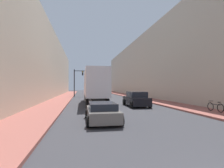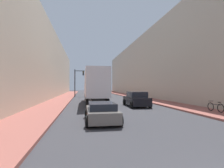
# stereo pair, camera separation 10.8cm
# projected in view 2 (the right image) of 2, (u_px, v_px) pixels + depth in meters

# --- Properties ---
(sidewalk_right) EXTENTS (3.33, 80.00, 0.15)m
(sidewalk_right) POSITION_uv_depth(u_px,v_px,m) (139.00, 98.00, 32.94)
(sidewalk_right) COLOR #9E564C
(sidewalk_right) RESTS_ON ground
(sidewalk_left) EXTENTS (3.33, 80.00, 0.15)m
(sidewalk_left) POSITION_uv_depth(u_px,v_px,m) (63.00, 99.00, 30.60)
(sidewalk_left) COLOR #9E564C
(sidewalk_left) RESTS_ON ground
(building_right) EXTENTS (6.00, 80.00, 13.02)m
(building_right) POSITION_uv_depth(u_px,v_px,m) (162.00, 64.00, 33.79)
(building_right) COLOR #BCB29E
(building_right) RESTS_ON ground
(building_left) EXTENTS (6.00, 80.00, 12.58)m
(building_left) POSITION_uv_depth(u_px,v_px,m) (35.00, 63.00, 29.89)
(building_left) COLOR beige
(building_left) RESTS_ON ground
(semi_truck) EXTENTS (2.40, 12.62, 4.18)m
(semi_truck) POSITION_uv_depth(u_px,v_px,m) (94.00, 86.00, 22.41)
(semi_truck) COLOR silver
(semi_truck) RESTS_ON ground
(sedan_car) EXTENTS (2.08, 4.21, 1.23)m
(sedan_car) POSITION_uv_depth(u_px,v_px,m) (101.00, 112.00, 11.20)
(sedan_car) COLOR slate
(sedan_car) RESTS_ON ground
(suv_car) EXTENTS (2.22, 4.49, 1.66)m
(suv_car) POSITION_uv_depth(u_px,v_px,m) (136.00, 99.00, 19.56)
(suv_car) COLOR black
(suv_car) RESTS_ON ground
(traffic_signal_gantry) EXTENTS (5.44, 0.35, 5.87)m
(traffic_signal_gantry) POSITION_uv_depth(u_px,v_px,m) (81.00, 78.00, 37.82)
(traffic_signal_gantry) COLOR black
(traffic_signal_gantry) RESTS_ON ground
(parked_bicycle) EXTENTS (0.44, 1.82, 0.86)m
(parked_bicycle) POSITION_uv_depth(u_px,v_px,m) (216.00, 107.00, 14.48)
(parked_bicycle) COLOR black
(parked_bicycle) RESTS_ON sidewalk_right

